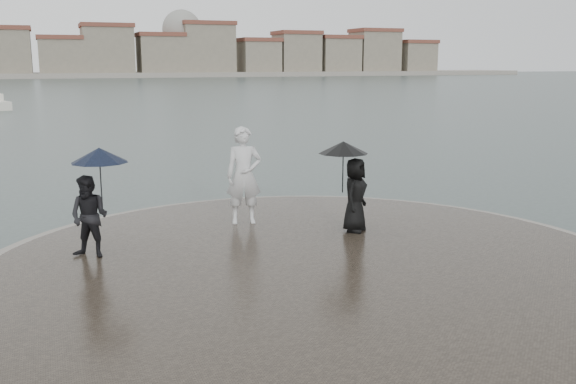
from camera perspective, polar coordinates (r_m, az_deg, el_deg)
name	(u,v)px	position (r m, az deg, el deg)	size (l,w,h in m)	color
ground	(416,368)	(8.92, 11.33, -15.07)	(400.00, 400.00, 0.00)	#2B3835
kerb_ring	(313,275)	(11.73, 2.26, -7.38)	(12.50, 12.50, 0.32)	gray
quay_tip	(313,274)	(11.72, 2.26, -7.29)	(11.90, 11.90, 0.36)	#2D261E
statue	(244,175)	(14.40, -3.94, 1.48)	(0.80, 0.52, 2.18)	silver
visitor_left	(93,197)	(12.42, -16.99, -0.46)	(1.25, 1.08, 2.04)	black
visitor_right	(351,180)	(13.72, 5.65, 1.07)	(1.23, 1.08, 1.95)	black
far_skyline	(32,54)	(167.44, -21.76, 11.31)	(260.00, 20.00, 37.00)	gray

